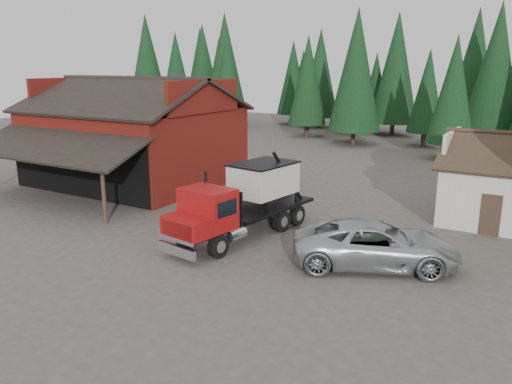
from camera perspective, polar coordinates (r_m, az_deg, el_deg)
The scene contains 8 objects.
ground at distance 21.57m, azimuth -10.68°, elevation -7.25°, with size 120.00×120.00×0.00m, color #484038.
red_barn at distance 35.24m, azimuth -13.78°, elevation 5.45°, with size 12.80×13.63×7.18m.
conifer_backdrop at distance 59.02m, azimuth 17.34°, elevation 5.95°, with size 76.00×16.00×16.00m, color black, non-canonical shape.
near_pine_a at distance 55.71m, azimuth -9.06°, elevation 12.57°, with size 4.40×4.40×11.40m.
near_pine_b at distance 45.59m, azimuth 21.65°, elevation 10.81°, with size 3.96×3.96×10.40m.
near_pine_d at distance 51.96m, azimuth 11.38°, elevation 13.47°, with size 5.28×5.28×13.40m.
feed_truck at distance 23.17m, azimuth -1.36°, elevation -0.84°, with size 3.47×8.71×3.82m.
silver_car at distance 20.51m, azimuth 13.46°, elevation -5.84°, with size 3.01×6.52×1.81m, color #B3B7BB.
Camera 1 is at (13.49, -14.93, 7.79)m, focal length 35.00 mm.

